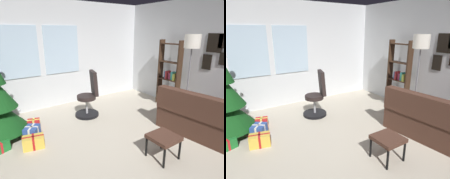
# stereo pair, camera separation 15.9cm
# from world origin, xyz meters

# --- Properties ---
(ground_plane) EXTENTS (5.20, 5.26, 0.10)m
(ground_plane) POSITION_xyz_m (0.00, 0.00, -0.05)
(ground_plane) COLOR #BEB4A0
(wall_back_with_windows) EXTENTS (5.20, 0.12, 2.70)m
(wall_back_with_windows) POSITION_xyz_m (-0.02, 2.68, 1.36)
(wall_back_with_windows) COLOR silver
(wall_back_with_windows) RESTS_ON ground_plane
(wall_right_with_frames) EXTENTS (0.12, 5.26, 2.70)m
(wall_right_with_frames) POSITION_xyz_m (2.65, -0.00, 1.35)
(wall_right_with_frames) COLOR silver
(wall_right_with_frames) RESTS_ON ground_plane
(couch) EXTENTS (1.71, 2.07, 0.88)m
(couch) POSITION_xyz_m (1.84, -0.80, 0.31)
(couch) COLOR #482C21
(couch) RESTS_ON ground_plane
(footstool) EXTENTS (0.42, 0.43, 0.39)m
(footstool) POSITION_xyz_m (0.46, -0.57, 0.34)
(footstool) COLOR #482C21
(footstool) RESTS_ON ground_plane
(gift_box_red) EXTENTS (0.28, 0.25, 0.22)m
(gift_box_red) POSITION_xyz_m (-0.98, 1.59, 0.11)
(gift_box_red) COLOR red
(gift_box_red) RESTS_ON ground_plane
(gift_box_gold) EXTENTS (0.39, 0.28, 0.22)m
(gift_box_gold) POSITION_xyz_m (-1.16, 0.91, 0.11)
(gift_box_gold) COLOR gold
(gift_box_gold) RESTS_ON ground_plane
(gift_box_blue) EXTENTS (0.35, 0.36, 0.28)m
(gift_box_blue) POSITION_xyz_m (-1.11, 1.19, 0.13)
(gift_box_blue) COLOR #2D4C99
(gift_box_blue) RESTS_ON ground_plane
(office_chair) EXTENTS (0.57, 0.56, 1.08)m
(office_chair) POSITION_xyz_m (0.30, 1.56, 0.42)
(office_chair) COLOR black
(office_chair) RESTS_ON ground_plane
(bookshelf) EXTENTS (0.18, 0.64, 1.74)m
(bookshelf) POSITION_xyz_m (2.38, 0.94, 0.78)
(bookshelf) COLOR #362316
(bookshelf) RESTS_ON ground_plane
(floor_lamp) EXTENTS (0.32, 0.32, 1.90)m
(floor_lamp) POSITION_xyz_m (1.93, 0.07, 1.59)
(floor_lamp) COLOR slate
(floor_lamp) RESTS_ON ground_plane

